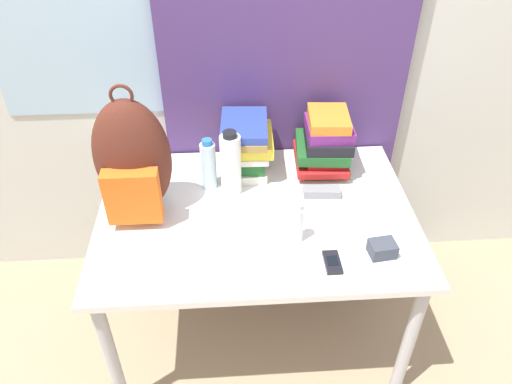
# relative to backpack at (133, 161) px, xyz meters

# --- Properties ---
(wall_back) EXTENTS (6.00, 0.06, 2.50)m
(wall_back) POSITION_rel_backpack_xyz_m (0.45, 0.48, 0.31)
(wall_back) COLOR beige
(wall_back) RESTS_ON ground_plane
(curtain_blue) EXTENTS (1.05, 0.04, 2.50)m
(curtain_blue) POSITION_rel_backpack_xyz_m (0.61, 0.42, 0.31)
(curtain_blue) COLOR #4C336B
(curtain_blue) RESTS_ON ground_plane
(desk) EXTENTS (1.24, 0.87, 0.71)m
(desk) POSITION_rel_backpack_xyz_m (0.45, -0.05, -0.31)
(desk) COLOR silver
(desk) RESTS_ON ground_plane
(backpack) EXTENTS (0.29, 0.23, 0.53)m
(backpack) POSITION_rel_backpack_xyz_m (0.00, 0.00, 0.00)
(backpack) COLOR #512319
(backpack) RESTS_ON desk
(book_stack_left) EXTENTS (0.22, 0.28, 0.24)m
(book_stack_left) POSITION_rel_backpack_xyz_m (0.43, 0.24, -0.10)
(book_stack_left) COLOR silver
(book_stack_left) RESTS_ON desk
(book_stack_center) EXTENTS (0.24, 0.29, 0.26)m
(book_stack_center) POSITION_rel_backpack_xyz_m (0.77, 0.24, -0.11)
(book_stack_center) COLOR #1E5623
(book_stack_center) RESTS_ON desk
(water_bottle) EXTENTS (0.06, 0.06, 0.23)m
(water_bottle) POSITION_rel_backpack_xyz_m (0.27, 0.13, -0.12)
(water_bottle) COLOR silver
(water_bottle) RESTS_ON desk
(sports_bottle) EXTENTS (0.08, 0.08, 0.28)m
(sports_bottle) POSITION_rel_backpack_xyz_m (0.36, 0.10, -0.10)
(sports_bottle) COLOR white
(sports_bottle) RESTS_ON desk
(sunscreen_bottle) EXTENTS (0.05, 0.05, 0.17)m
(sunscreen_bottle) POSITION_rel_backpack_xyz_m (0.59, -0.21, -0.15)
(sunscreen_bottle) COLOR white
(sunscreen_bottle) RESTS_ON desk
(cell_phone) EXTENTS (0.06, 0.11, 0.02)m
(cell_phone) POSITION_rel_backpack_xyz_m (0.70, -0.34, -0.22)
(cell_phone) COLOR black
(cell_phone) RESTS_ON desk
(sunglasses_case) EXTENTS (0.15, 0.07, 0.04)m
(sunglasses_case) POSITION_rel_backpack_xyz_m (0.73, 0.04, -0.21)
(sunglasses_case) COLOR gray
(sunglasses_case) RESTS_ON desk
(camera_pouch) EXTENTS (0.10, 0.08, 0.05)m
(camera_pouch) POSITION_rel_backpack_xyz_m (0.88, -0.31, -0.20)
(camera_pouch) COLOR #383D47
(camera_pouch) RESTS_ON desk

